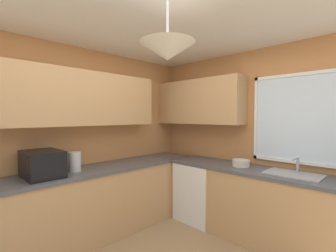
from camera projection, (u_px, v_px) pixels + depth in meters
name	position (u px, v px, depth m)	size (l,w,h in m)	color
room_shell	(152.00, 97.00, 2.76)	(3.67, 3.87, 2.56)	#C6844C
counter_run_left	(85.00, 205.00, 2.92)	(0.65, 3.48, 0.90)	tan
counter_run_back	(269.00, 207.00, 2.86)	(2.76, 0.65, 0.90)	tan
dishwasher	(201.00, 191.00, 3.55)	(0.60, 0.60, 0.86)	white
microwave	(42.00, 164.00, 2.56)	(0.48, 0.36, 0.29)	black
kettle	(75.00, 162.00, 2.79)	(0.14, 0.14, 0.24)	#B7B7BC
sink_assembly	(293.00, 174.00, 2.66)	(0.58, 0.40, 0.19)	#9EA0A5
bowl	(241.00, 163.00, 3.10)	(0.23, 0.23, 0.09)	beige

